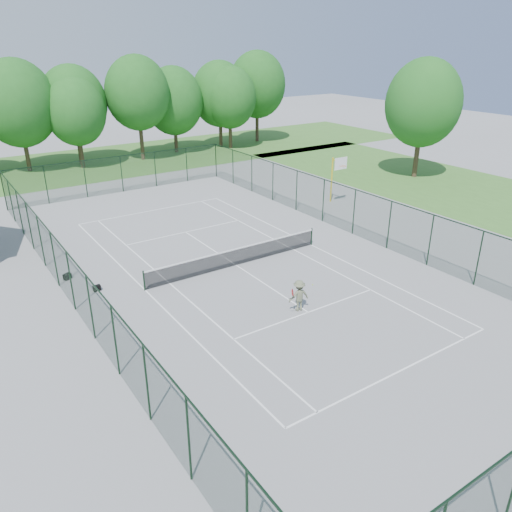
# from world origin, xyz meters

# --- Properties ---
(ground) EXTENTS (140.00, 140.00, 0.00)m
(ground) POSITION_xyz_m (0.00, 0.00, 0.00)
(ground) COLOR gray
(ground) RESTS_ON ground
(grass_far) EXTENTS (80.00, 16.00, 0.01)m
(grass_far) POSITION_xyz_m (0.00, 30.00, 0.01)
(grass_far) COLOR #467D2F
(grass_far) RESTS_ON ground
(grass_side) EXTENTS (14.00, 40.00, 0.01)m
(grass_side) POSITION_xyz_m (24.00, 4.00, 0.01)
(grass_side) COLOR #467D2F
(grass_side) RESTS_ON ground
(court_lines) EXTENTS (11.05, 23.85, 0.01)m
(court_lines) POSITION_xyz_m (0.00, 0.00, 0.00)
(court_lines) COLOR white
(court_lines) RESTS_ON ground
(tennis_net) EXTENTS (11.08, 0.08, 1.10)m
(tennis_net) POSITION_xyz_m (0.00, 0.00, 0.58)
(tennis_net) COLOR black
(tennis_net) RESTS_ON ground
(fence_enclosure) EXTENTS (18.05, 36.05, 3.02)m
(fence_enclosure) POSITION_xyz_m (0.00, 0.00, 1.56)
(fence_enclosure) COLOR #19321E
(fence_enclosure) RESTS_ON ground
(tree_line_far) EXTENTS (39.40, 6.40, 9.70)m
(tree_line_far) POSITION_xyz_m (0.00, 30.00, 5.99)
(tree_line_far) COLOR #483625
(tree_line_far) RESTS_ON ground
(basketball_goal) EXTENTS (1.20, 1.43, 3.65)m
(basketball_goal) POSITION_xyz_m (12.58, 5.67, 2.57)
(basketball_goal) COLOR gold
(basketball_goal) RESTS_ON ground
(tree_side) EXTENTS (6.61, 6.61, 10.47)m
(tree_side) POSITION_xyz_m (24.28, 7.66, 6.60)
(tree_side) COLOR #483625
(tree_side) RESTS_ON ground
(sports_bag_a) EXTENTS (0.47, 0.39, 0.32)m
(sports_bag_a) POSITION_xyz_m (-8.43, 3.52, 0.16)
(sports_bag_a) COLOR black
(sports_bag_a) RESTS_ON ground
(sports_bag_b) EXTENTS (0.38, 0.23, 0.29)m
(sports_bag_b) POSITION_xyz_m (-7.54, 1.34, 0.15)
(sports_bag_b) COLOR black
(sports_bag_b) RESTS_ON ground
(tennis_player) EXTENTS (2.06, 0.94, 1.55)m
(tennis_player) POSITION_xyz_m (-0.24, -5.96, 0.77)
(tennis_player) COLOR #646A4E
(tennis_player) RESTS_ON ground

